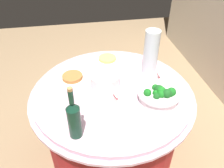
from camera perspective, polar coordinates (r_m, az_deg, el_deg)
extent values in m
plane|color=#9E7F5B|center=(2.14, 0.00, -16.98)|extent=(6.00, 6.00, 0.00)
cylinder|color=maroon|center=(1.87, 0.00, -10.86)|extent=(1.01, 1.01, 0.69)
cylinder|color=#E0B2C6|center=(1.62, 0.00, -2.52)|extent=(1.16, 1.16, 0.02)
cylinder|color=#E0B2C6|center=(1.60, 0.00, -1.84)|extent=(1.10, 1.10, 0.03)
cylinder|color=white|center=(1.53, 11.58, -3.07)|extent=(0.26, 0.26, 0.05)
cylinder|color=white|center=(1.51, 11.72, -2.18)|extent=(0.28, 0.28, 0.01)
sphere|color=#19611E|center=(1.49, 14.34, -2.49)|extent=(0.04, 0.04, 0.04)
sphere|color=#19571E|center=(1.46, 11.11, -3.12)|extent=(0.04, 0.04, 0.04)
sphere|color=#19751E|center=(1.49, 10.91, -2.24)|extent=(0.04, 0.04, 0.04)
sphere|color=#195B1E|center=(1.49, 12.83, -2.30)|extent=(0.04, 0.04, 0.04)
sphere|color=#19561E|center=(1.48, 13.61, -2.34)|extent=(0.06, 0.06, 0.06)
sphere|color=#19701E|center=(1.50, 11.87, -1.62)|extent=(0.05, 0.05, 0.05)
sphere|color=#19571E|center=(1.50, 11.74, -1.41)|extent=(0.06, 0.06, 0.06)
sphere|color=#196A1E|center=(1.51, 14.69, -1.95)|extent=(0.06, 0.06, 0.06)
sphere|color=#19761E|center=(1.49, 12.28, -1.74)|extent=(0.06, 0.06, 0.06)
sphere|color=#19691E|center=(1.53, 10.81, -0.87)|extent=(0.05, 0.05, 0.05)
sphere|color=#196F1E|center=(1.47, 8.88, -2.15)|extent=(0.05, 0.05, 0.05)
sphere|color=#19721E|center=(1.48, 12.27, -2.51)|extent=(0.05, 0.05, 0.05)
cylinder|color=white|center=(1.64, -1.71, -0.08)|extent=(0.21, 0.21, 0.01)
cylinder|color=white|center=(1.63, -1.72, 0.20)|extent=(0.21, 0.21, 0.01)
cylinder|color=white|center=(1.62, -1.72, 0.48)|extent=(0.21, 0.21, 0.01)
cylinder|color=white|center=(1.62, -1.73, 0.76)|extent=(0.21, 0.21, 0.01)
cylinder|color=white|center=(1.61, -1.73, 1.05)|extent=(0.21, 0.21, 0.01)
cylinder|color=white|center=(1.61, -1.74, 1.33)|extent=(0.21, 0.21, 0.01)
cylinder|color=white|center=(1.60, -1.75, 1.62)|extent=(0.21, 0.21, 0.01)
cylinder|color=white|center=(1.59, -1.75, 1.91)|extent=(0.21, 0.21, 0.01)
cylinder|color=white|center=(1.59, -1.76, 2.20)|extent=(0.21, 0.21, 0.01)
cylinder|color=#133828|center=(1.25, -9.37, -9.45)|extent=(0.07, 0.07, 0.20)
cone|color=#133828|center=(1.17, -9.96, -5.43)|extent=(0.07, 0.07, 0.04)
cylinder|color=#133828|center=(1.13, -10.28, -3.20)|extent=(0.03, 0.03, 0.08)
cylinder|color=#B2844C|center=(1.10, -10.56, -1.30)|extent=(0.03, 0.03, 0.02)
cylinder|color=silver|center=(1.71, 9.74, 7.89)|extent=(0.11, 0.11, 0.34)
sphere|color=#E5B26B|center=(1.76, 9.51, 3.88)|extent=(0.06, 0.06, 0.06)
sphere|color=#E5B26B|center=(1.79, 9.76, 4.49)|extent=(0.06, 0.06, 0.06)
sphere|color=#E5B26B|center=(1.78, 8.65, 4.39)|extent=(0.06, 0.06, 0.06)
sphere|color=#72C64C|center=(1.74, 10.03, 5.44)|extent=(0.06, 0.06, 0.06)
sphere|color=#72C64C|center=(1.77, 9.58, 6.05)|extent=(0.06, 0.06, 0.06)
sphere|color=#72C64C|center=(1.74, 8.84, 5.63)|extent=(0.06, 0.06, 0.06)
sphere|color=red|center=(1.72, 10.36, 7.12)|extent=(0.06, 0.06, 0.06)
sphere|color=red|center=(1.74, 9.35, 7.54)|extent=(0.06, 0.06, 0.06)
sphere|color=red|center=(1.71, 9.27, 6.95)|extent=(0.06, 0.06, 0.06)
sphere|color=#E5B26B|center=(1.71, 10.46, 8.87)|extent=(0.06, 0.06, 0.06)
sphere|color=#E5B26B|center=(1.71, 9.23, 8.97)|extent=(0.06, 0.06, 0.06)
sphere|color=#E5B26B|center=(1.68, 9.86, 8.41)|extent=(0.06, 0.06, 0.06)
sphere|color=#72C64C|center=(1.69, 10.34, 10.61)|extent=(0.06, 0.06, 0.06)
sphere|color=#72C64C|center=(1.67, 9.32, 10.38)|extent=(0.06, 0.06, 0.06)
sphere|color=#72C64C|center=(1.66, 10.47, 10.03)|extent=(0.06, 0.06, 0.06)
cylinder|color=silver|center=(1.51, -7.85, -4.21)|extent=(0.07, 0.15, 0.01)
cylinder|color=silver|center=(1.49, -7.18, -4.98)|extent=(0.07, 0.15, 0.01)
sphere|color=silver|center=(1.48, -10.23, -5.76)|extent=(0.01, 0.01, 0.01)
cylinder|color=white|center=(1.91, -1.16, 6.06)|extent=(0.22, 0.22, 0.01)
cylinder|color=#EACC60|center=(1.90, -1.17, 6.47)|extent=(0.14, 0.14, 0.02)
cylinder|color=white|center=(1.71, -9.84, 1.31)|extent=(0.22, 0.22, 0.01)
cylinder|color=#B77038|center=(1.70, -9.91, 1.81)|extent=(0.15, 0.15, 0.03)
cube|color=white|center=(1.48, 1.02, -3.69)|extent=(0.05, 0.02, 0.05)
cube|color=maroon|center=(1.47, 1.03, -3.17)|extent=(0.05, 0.02, 0.01)
cube|color=white|center=(1.70, 11.55, 1.68)|extent=(0.05, 0.01, 0.05)
cube|color=maroon|center=(1.69, 11.62, 2.16)|extent=(0.05, 0.01, 0.01)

